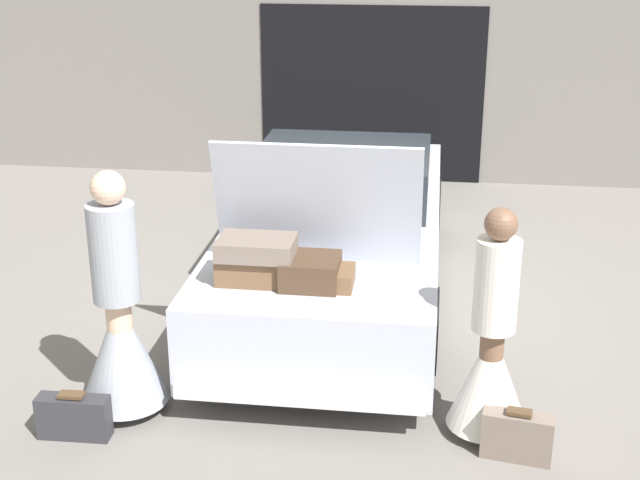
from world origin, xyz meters
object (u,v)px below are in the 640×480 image
Objects in this scene: car at (338,231)px; person_left at (120,329)px; suitcase_beside_left_person at (74,417)px; suitcase_beside_right_person at (517,436)px; person_right at (491,357)px.

person_left is at bearing -119.03° from car.
person_left is 3.60× the size of suitcase_beside_left_person.
suitcase_beside_right_person is (1.42, -2.48, -0.43)m from car.
suitcase_beside_left_person is at bearing 105.58° from person_right.
suitcase_beside_left_person is 1.04× the size of suitcase_beside_right_person.
car reaches higher than suitcase_beside_left_person.
suitcase_beside_left_person is at bearing -27.61° from person_left.
car is 2.53m from person_right.
person_left is 2.48m from person_right.
car reaches higher than person_left.
suitcase_beside_left_person is at bearing -119.29° from car.
car reaches higher than suitcase_beside_right_person.
person_left reaches higher than suitcase_beside_left_person.
suitcase_beside_left_person is at bearing -177.42° from suitcase_beside_right_person.
suitcase_beside_left_person is (-2.71, -0.40, -0.42)m from person_right.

